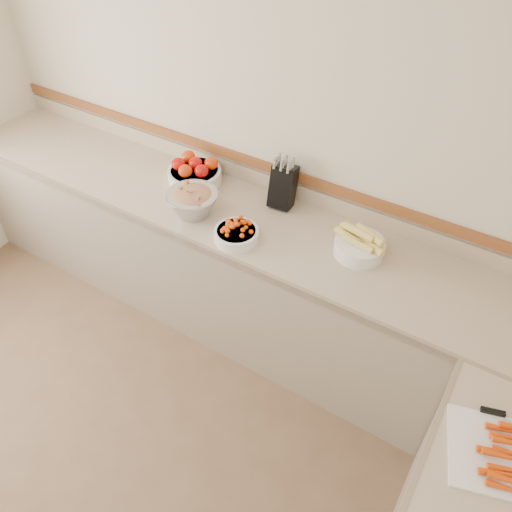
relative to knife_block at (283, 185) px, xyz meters
The scene contains 8 objects.
back_wall 0.34m from the knife_block, 151.70° to the left, with size 4.00×4.00×0.00m, color beige.
counter_back 0.64m from the knife_block, 129.72° to the right, with size 4.00×0.65×1.08m.
knife_block is the anchor object (origin of this frame).
tomato_bowl 0.57m from the knife_block, behind, with size 0.33×0.33×0.16m.
cherry_tomato_bowl 0.41m from the knife_block, 97.35° to the right, with size 0.24×0.24×0.13m.
corn_bowl 0.57m from the knife_block, 16.28° to the right, with size 0.29×0.26×0.15m.
rhubarb_bowl 0.51m from the knife_block, 138.02° to the right, with size 0.29×0.29×0.17m.
cutting_board 1.69m from the knife_block, 31.76° to the right, with size 0.49×0.43×0.06m.
Camera 1 is at (1.29, -0.15, 2.63)m, focal length 35.00 mm.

